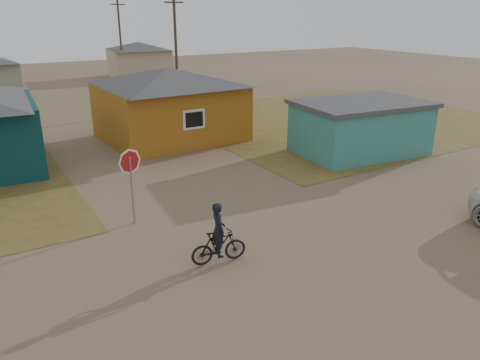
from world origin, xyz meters
name	(u,v)px	position (x,y,z in m)	size (l,w,h in m)	color
ground	(281,253)	(0.00, 0.00, 0.00)	(120.00, 120.00, 0.00)	#7A6046
grass_ne	(337,118)	(14.00, 13.00, 0.01)	(20.00, 18.00, 0.00)	brown
house_yellow	(170,103)	(2.50, 14.00, 2.00)	(7.72, 6.76, 3.90)	#A9641A
shed_turquoise	(360,127)	(9.50, 6.50, 1.31)	(6.71, 4.93, 2.60)	teal
house_beige_east	(139,59)	(10.00, 40.00, 1.86)	(6.95, 6.05, 3.60)	tan
utility_pole_near	(176,50)	(6.50, 22.00, 4.14)	(1.40, 0.20, 8.00)	#48362B
utility_pole_far	(120,38)	(7.50, 38.00, 4.14)	(1.40, 0.20, 8.00)	#48362B
stop_sign	(130,170)	(-3.02, 4.26, 1.91)	(0.85, 0.11, 2.62)	gray
cyclist	(219,241)	(-1.83, 0.48, 0.67)	(1.68, 0.73, 1.84)	black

